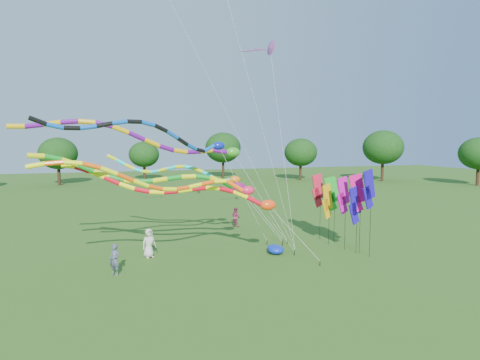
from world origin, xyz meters
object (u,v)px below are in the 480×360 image
object	(u,v)px
tube_kite_red	(191,191)
person_b	(115,260)
person_a	(149,243)
person_c	(236,217)
tube_kite_orange	(177,182)
blue_nylon_heap	(280,249)

from	to	relation	value
tube_kite_red	person_b	world-z (taller)	tube_kite_red
person_a	person_b	size ratio (longest dim) A/B	1.05
person_c	tube_kite_orange	bearing A→B (deg)	120.44
person_b	tube_kite_red	bearing A→B (deg)	55.49
tube_kite_red	person_a	bearing A→B (deg)	168.53
tube_kite_red	person_a	world-z (taller)	tube_kite_red
tube_kite_orange	blue_nylon_heap	xyz separation A→B (m)	(6.92, 1.92, -4.80)
tube_kite_orange	person_c	bearing A→B (deg)	49.87
person_b	person_c	bearing A→B (deg)	85.38
tube_kite_red	person_a	size ratio (longest dim) A/B	7.70
blue_nylon_heap	person_b	distance (m)	10.33
tube_kite_red	person_a	distance (m)	4.44
person_a	person_c	world-z (taller)	person_a
tube_kite_orange	person_a	bearing A→B (deg)	101.75
blue_nylon_heap	tube_kite_orange	bearing A→B (deg)	-164.51
tube_kite_red	blue_nylon_heap	distance (m)	7.06
tube_kite_red	tube_kite_orange	bearing A→B (deg)	-98.52
tube_kite_red	person_a	xyz separation A→B (m)	(-2.38, 1.68, -3.35)
person_a	person_c	distance (m)	10.48
tube_kite_orange	blue_nylon_heap	bearing A→B (deg)	7.41
person_b	person_c	distance (m)	13.96
tube_kite_red	person_c	xyz separation A→B (m)	(5.42, 8.68, -3.44)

